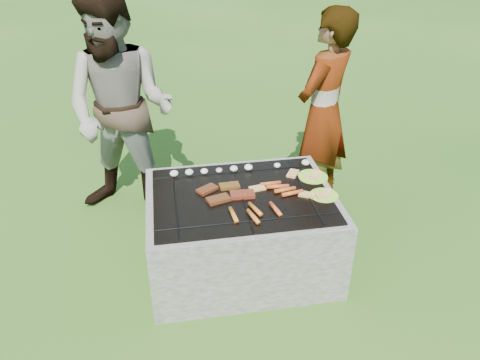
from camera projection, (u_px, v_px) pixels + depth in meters
The scene contains 10 objects.
lawn at pixel (241, 263), 3.53m from camera, with size 60.00×60.00×0.00m, color #234912.
fire_pit at pixel (241, 233), 3.38m from camera, with size 1.30×1.00×0.62m.
mushrooms at pixel (231, 169), 3.49m from camera, with size 1.06×0.06×0.04m.
pork_slabs at pixel (226, 193), 3.22m from camera, with size 0.40×0.28×0.02m.
sausages at pixel (269, 200), 3.14m from camera, with size 0.54×0.48×0.03m.
bread_on_grate at pixel (286, 185), 3.32m from camera, with size 0.44×0.42×0.02m.
plate_far at pixel (313, 177), 3.43m from camera, with size 0.27×0.27×0.03m.
plate_near at pixel (324, 195), 3.21m from camera, with size 0.24×0.24×0.03m.
cook at pixel (323, 113), 3.87m from camera, with size 0.62×0.41×1.70m, color #A49B88.
bystander at pixel (121, 111), 3.70m from camera, with size 0.90×0.70×1.86m, color gray.
Camera 1 is at (-0.47, -2.68, 2.33)m, focal length 35.00 mm.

